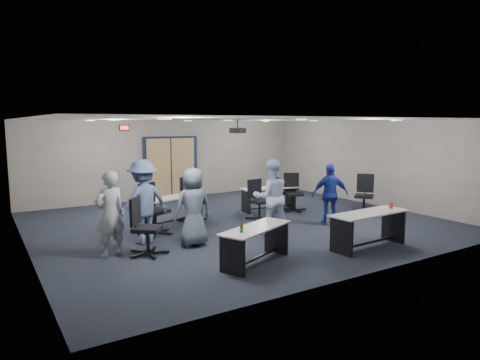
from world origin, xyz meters
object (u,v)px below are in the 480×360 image
person_gray (110,214)px  table_back_right (269,195)px  table_back_left (172,205)px  table_front_right (369,223)px  person_lightblue (271,197)px  person_navy (330,194)px  chair_back_c (260,200)px  chair_loose_left (148,226)px  person_plaid (193,207)px  person_back (143,202)px  table_front_left (256,238)px  chair_back_b (193,200)px  chair_back_d (294,192)px  chair_back_a (155,209)px  chair_loose_right (364,194)px

person_gray → table_back_right: bearing=-173.6°
table_back_right → table_back_left: bearing=-171.6°
table_front_right → person_lightblue: person_lightblue is taller
table_back_left → person_navy: (3.43, -2.18, 0.30)m
table_back_right → chair_back_c: 1.25m
table_front_right → chair_back_c: chair_back_c is taller
chair_loose_left → table_back_left: bearing=4.7°
table_front_right → person_plaid: 3.72m
chair_back_c → chair_loose_left: chair_loose_left is taller
person_gray → person_back: person_back is taller
person_navy → person_back: person_back is taller
table_front_left → table_front_right: 2.62m
chair_back_b → person_plaid: 2.19m
table_front_left → person_lightblue: size_ratio=1.01×
person_gray → table_back_left: bearing=-152.4°
table_back_right → person_gray: person_gray is taller
chair_loose_left → person_plaid: (1.06, 0.12, 0.26)m
table_front_left → chair_back_d: 4.96m
table_back_left → person_back: (-1.23, -1.33, 0.43)m
chair_back_a → person_back: size_ratio=0.66×
table_back_left → person_back: bearing=-149.4°
person_plaid → person_lightblue: size_ratio=0.95×
table_front_right → person_back: size_ratio=1.03×
person_gray → person_navy: (5.51, -0.32, -0.06)m
chair_back_a → person_navy: bearing=-43.5°
chair_loose_left → person_plaid: person_plaid is taller
chair_back_c → chair_loose_right: chair_loose_right is taller
chair_back_a → chair_loose_left: chair_back_a is taller
table_back_left → person_gray: size_ratio=1.10×
chair_back_c → person_lightblue: bearing=-117.6°
chair_back_b → chair_back_d: bearing=-7.2°
chair_back_c → person_lightblue: 1.57m
chair_loose_right → chair_back_d: bearing=-170.4°
person_gray → person_plaid: (1.69, -0.20, -0.00)m
chair_loose_left → person_navy: bearing=-51.8°
chair_loose_right → chair_back_c: bearing=-145.5°
table_front_left → person_gray: (-2.17, 1.87, 0.37)m
chair_loose_left → person_gray: person_gray is taller
chair_back_b → person_navy: size_ratio=0.75×
chair_loose_right → person_navy: person_navy is taller
chair_loose_left → chair_back_d: bearing=-32.3°
chair_back_c → chair_back_d: bearing=11.5°
chair_loose_left → person_plaid: 1.09m
chair_back_a → person_plaid: bearing=-98.9°
person_lightblue → table_front_right: bearing=136.4°
table_front_left → chair_back_d: bearing=19.6°
table_front_right → chair_back_d: bearing=72.0°
table_front_right → chair_back_d: chair_back_d is taller
chair_back_c → chair_loose_right: (2.95, -1.00, 0.03)m
person_back → table_front_left: bearing=107.0°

